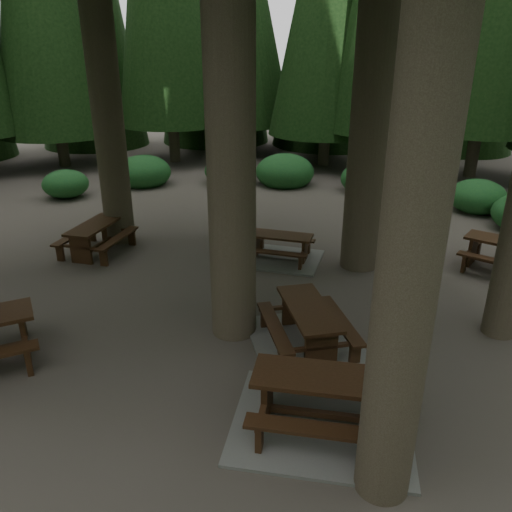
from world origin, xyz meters
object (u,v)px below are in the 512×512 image
at_px(picnic_table_d, 505,251).
at_px(picnic_table_f, 308,333).
at_px(picnic_table_a, 322,408).
at_px(picnic_table_c, 280,252).
at_px(picnic_table_b, 96,234).

height_order(picnic_table_d, picnic_table_f, picnic_table_f).
xyz_separation_m(picnic_table_a, picnic_table_f, (-0.78, 1.93, -0.03)).
bearing_deg(picnic_table_c, picnic_table_f, -69.05).
bearing_deg(picnic_table_a, picnic_table_d, 57.25).
xyz_separation_m(picnic_table_b, picnic_table_d, (9.89, 2.68, -0.01)).
relative_size(picnic_table_a, picnic_table_d, 1.34).
xyz_separation_m(picnic_table_a, picnic_table_c, (-2.57, 5.55, -0.08)).
relative_size(picnic_table_c, picnic_table_f, 0.72).
bearing_deg(picnic_table_b, picnic_table_d, -82.12).
bearing_deg(picnic_table_f, picnic_table_c, 172.72).
relative_size(picnic_table_a, picnic_table_f, 0.95).
bearing_deg(picnic_table_d, picnic_table_f, -109.32).
bearing_deg(picnic_table_d, picnic_table_a, -95.63).
xyz_separation_m(picnic_table_b, picnic_table_f, (6.44, -2.27, -0.26)).
relative_size(picnic_table_d, picnic_table_f, 0.71).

